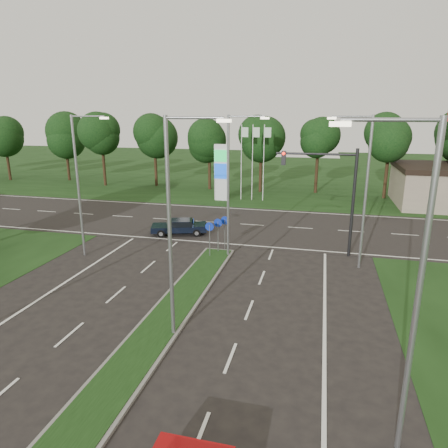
# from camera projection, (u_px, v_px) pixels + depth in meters

# --- Properties ---
(ground) EXTENTS (160.00, 160.00, 0.00)m
(ground) POSITION_uv_depth(u_px,v_px,m) (72.00, 441.00, 11.42)
(ground) COLOR black
(ground) RESTS_ON ground
(verge_far) EXTENTS (160.00, 50.00, 0.02)m
(verge_far) POSITION_uv_depth(u_px,v_px,m) (280.00, 173.00, 62.90)
(verge_far) COLOR black
(verge_far) RESTS_ON ground
(cross_road) EXTENTS (160.00, 12.00, 0.02)m
(cross_road) POSITION_uv_depth(u_px,v_px,m) (240.00, 224.00, 33.88)
(cross_road) COLOR black
(cross_road) RESTS_ON ground
(median_kerb) EXTENTS (2.00, 26.00, 0.12)m
(median_kerb) POSITION_uv_depth(u_px,v_px,m) (135.00, 359.00, 15.15)
(median_kerb) COLOR slate
(median_kerb) RESTS_ON ground
(streetlight_median_near) EXTENTS (2.53, 0.22, 9.00)m
(streetlight_median_near) POSITION_uv_depth(u_px,v_px,m) (174.00, 220.00, 15.45)
(streetlight_median_near) COLOR gray
(streetlight_median_near) RESTS_ON ground
(streetlight_median_far) EXTENTS (2.53, 0.22, 9.00)m
(streetlight_median_far) POSITION_uv_depth(u_px,v_px,m) (231.00, 180.00, 24.81)
(streetlight_median_far) COLOR gray
(streetlight_median_far) RESTS_ON ground
(streetlight_left_far) EXTENTS (2.53, 0.22, 9.00)m
(streetlight_left_far) POSITION_uv_depth(u_px,v_px,m) (80.00, 179.00, 25.09)
(streetlight_left_far) COLOR gray
(streetlight_left_far) RESTS_ON ground
(streetlight_right_far) EXTENTS (2.53, 0.22, 9.00)m
(streetlight_right_far) POSITION_uv_depth(u_px,v_px,m) (363.00, 185.00, 23.01)
(streetlight_right_far) COLOR gray
(streetlight_right_far) RESTS_ON ground
(streetlight_right_near) EXTENTS (2.53, 0.22, 9.00)m
(streetlight_right_near) POSITION_uv_depth(u_px,v_px,m) (412.00, 279.00, 9.91)
(streetlight_right_near) COLOR gray
(streetlight_right_near) RESTS_ON ground
(traffic_signal) EXTENTS (5.10, 0.42, 7.00)m
(traffic_signal) POSITION_uv_depth(u_px,v_px,m) (333.00, 185.00, 25.37)
(traffic_signal) COLOR black
(traffic_signal) RESTS_ON ground
(median_signs) EXTENTS (1.16, 1.76, 2.38)m
(median_signs) POSITION_uv_depth(u_px,v_px,m) (218.00, 229.00, 26.31)
(median_signs) COLOR gray
(median_signs) RESTS_ON ground
(gas_pylon) EXTENTS (5.80, 1.26, 8.00)m
(gas_pylon) POSITION_uv_depth(u_px,v_px,m) (223.00, 171.00, 42.37)
(gas_pylon) COLOR silver
(gas_pylon) RESTS_ON ground
(treeline_far) EXTENTS (6.00, 6.00, 9.90)m
(treeline_far) POSITION_uv_depth(u_px,v_px,m) (269.00, 133.00, 46.95)
(treeline_far) COLOR black
(treeline_far) RESTS_ON ground
(navy_sedan) EXTENTS (4.53, 2.91, 1.16)m
(navy_sedan) POSITION_uv_depth(u_px,v_px,m) (179.00, 226.00, 30.91)
(navy_sedan) COLOR black
(navy_sedan) RESTS_ON ground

